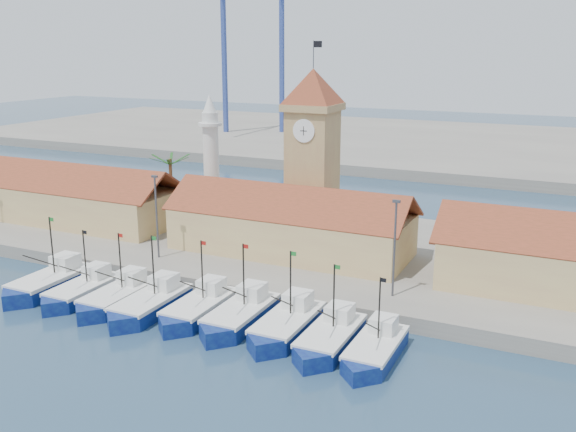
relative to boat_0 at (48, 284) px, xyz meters
The scene contains 20 objects.
ground 18.41m from the boat_0, ahead, with size 400.00×400.00×0.00m, color navy.
quay 28.41m from the boat_0, 50.02° to the left, with size 140.00×32.00×1.50m, color gray.
terminal 109.31m from the boat_0, 80.39° to the left, with size 240.00×80.00×2.00m, color gray.
boat_0 is the anchor object (origin of this frame).
boat_1 4.37m from the boat_0, ahead, with size 3.42×9.36×7.08m.
boat_2 8.54m from the boat_0, ahead, with size 3.52×9.64×7.29m.
boat_3 12.40m from the boat_0, ahead, with size 3.65×10.00×7.57m.
boat_4 16.93m from the boat_0, ahead, with size 3.56×9.76×7.38m.
boat_5 21.09m from the boat_0, ahead, with size 3.67×10.05×7.60m.
boat_6 25.61m from the boat_0, ahead, with size 3.66×10.04×7.60m.
boat_7 29.78m from the boat_0, ahead, with size 3.50×9.60×7.27m.
boat_8 33.70m from the boat_0, ahead, with size 3.32×9.11×6.89m.
hall_left 22.69m from the boat_0, 127.72° to the left, with size 31.20×10.13×7.61m.
hall_center 25.67m from the boat_0, 44.23° to the left, with size 27.04×10.13×7.61m.
clock_tower 31.97m from the boat_0, 52.48° to the left, with size 5.80×5.80×22.70m.
minaret 27.46m from the boat_0, 82.81° to the left, with size 3.00×3.00×16.30m.
palm_tree 24.45m from the boat_0, 94.20° to the left, with size 5.60×5.03×8.39m.
lamp_posts 21.89m from the boat_0, 27.52° to the left, with size 80.70×0.25×9.03m.
crane_blue_far 108.26m from the boat_0, 111.32° to the left, with size 1.00×33.97×42.28m.
crane_blue_near 109.97m from the boat_0, 103.54° to the left, with size 1.00×33.74×41.97m.
Camera 1 is at (28.63, -41.65, 23.66)m, focal length 40.00 mm.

